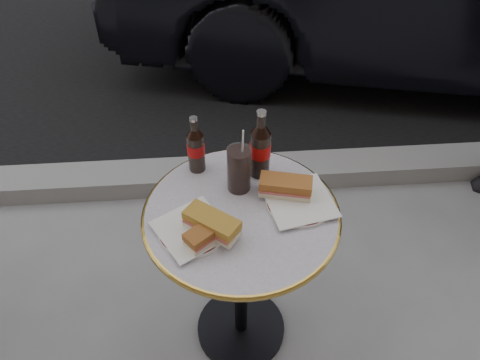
{
  "coord_description": "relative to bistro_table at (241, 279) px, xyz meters",
  "views": [
    {
      "loc": [
        -0.08,
        -0.98,
        1.81
      ],
      "look_at": [
        0.0,
        0.05,
        0.82
      ],
      "focal_mm": 35.0,
      "sensor_mm": 36.0,
      "label": 1
    }
  ],
  "objects": [
    {
      "name": "plate_right",
      "position": [
        0.18,
        0.02,
        0.37
      ],
      "size": [
        0.22,
        0.22,
        0.01
      ],
      "primitive_type": "cylinder",
      "rotation": [
        0.0,
        0.0,
        0.03
      ],
      "color": "white",
      "rests_on": "bistro_table"
    },
    {
      "name": "sandwich_right",
      "position": [
        0.14,
        0.06,
        0.41
      ],
      "size": [
        0.18,
        0.11,
        0.06
      ],
      "primitive_type": "cube",
      "rotation": [
        0.0,
        0.0,
        -0.23
      ],
      "color": "#A25C29",
      "rests_on": "plate_right"
    },
    {
      "name": "plate_left",
      "position": [
        -0.15,
        -0.07,
        0.37
      ],
      "size": [
        0.26,
        0.26,
        0.01
      ],
      "primitive_type": "cylinder",
      "rotation": [
        0.0,
        0.0,
        0.36
      ],
      "color": "white",
      "rests_on": "bistro_table"
    },
    {
      "name": "sandwich_left_b",
      "position": [
        -0.09,
        -0.08,
        0.41
      ],
      "size": [
        0.18,
        0.16,
        0.06
      ],
      "primitive_type": "cube",
      "rotation": [
        0.0,
        0.0,
        -0.66
      ],
      "color": "#B07E2C",
      "rests_on": "plate_left"
    },
    {
      "name": "curb",
      "position": [
        0.0,
        0.9,
        -0.32
      ],
      "size": [
        40.0,
        0.2,
        0.12
      ],
      "primitive_type": "cube",
      "color": "gray",
      "rests_on": "ground"
    },
    {
      "name": "cola_bottle_right",
      "position": [
        0.07,
        0.17,
        0.49
      ],
      "size": [
        0.08,
        0.08,
        0.25
      ],
      "primitive_type": null,
      "rotation": [
        0.0,
        0.0,
        -0.15
      ],
      "color": "black",
      "rests_on": "bistro_table"
    },
    {
      "name": "sandwich_left_a",
      "position": [
        -0.11,
        -0.11,
        0.4
      ],
      "size": [
        0.15,
        0.14,
        0.05
      ],
      "primitive_type": "cube",
      "rotation": [
        0.0,
        0.0,
        0.67
      ],
      "color": "brown",
      "rests_on": "plate_left"
    },
    {
      "name": "bistro_table",
      "position": [
        0.0,
        0.0,
        0.0
      ],
      "size": [
        0.62,
        0.62,
        0.73
      ],
      "primitive_type": null,
      "color": "#BAB2C4",
      "rests_on": "ground"
    },
    {
      "name": "cola_bottle_left",
      "position": [
        -0.13,
        0.21,
        0.47
      ],
      "size": [
        0.06,
        0.06,
        0.21
      ],
      "primitive_type": null,
      "rotation": [
        0.0,
        0.0,
        -0.05
      ],
      "color": "black",
      "rests_on": "bistro_table"
    },
    {
      "name": "cola_glass",
      "position": [
        0.0,
        0.11,
        0.45
      ],
      "size": [
        0.1,
        0.1,
        0.16
      ],
      "primitive_type": "cylinder",
      "rotation": [
        0.0,
        0.0,
        -0.29
      ],
      "color": "black",
      "rests_on": "bistro_table"
    },
    {
      "name": "ground",
      "position": [
        0.0,
        0.0,
        -0.37
      ],
      "size": [
        80.0,
        80.0,
        0.0
      ],
      "primitive_type": "plane",
      "color": "gray",
      "rests_on": "ground"
    }
  ]
}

